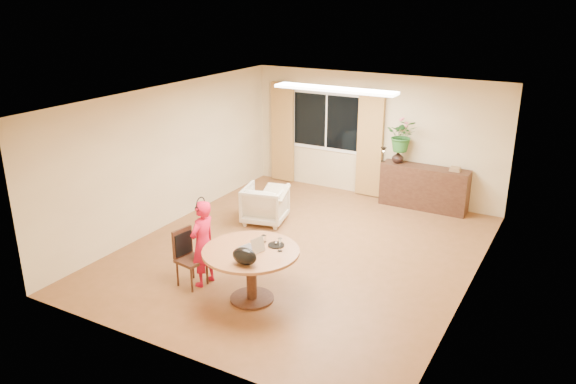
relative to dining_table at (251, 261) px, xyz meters
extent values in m
plane|color=brown|center=(-0.13, 1.73, -0.61)|extent=(6.50, 6.50, 0.00)
plane|color=white|center=(-0.13, 1.73, 1.99)|extent=(6.50, 6.50, 0.00)
plane|color=tan|center=(-0.13, 4.98, 0.69)|extent=(5.50, 0.00, 5.50)
plane|color=tan|center=(-2.88, 1.73, 0.69)|extent=(0.00, 6.50, 6.50)
plane|color=tan|center=(2.62, 1.73, 0.69)|extent=(0.00, 6.50, 6.50)
cube|color=white|center=(-1.23, 4.96, 0.89)|extent=(1.70, 0.02, 1.30)
cube|color=black|center=(-1.23, 4.95, 0.89)|extent=(1.55, 0.01, 1.15)
cube|color=white|center=(-1.23, 4.95, 0.89)|extent=(0.04, 0.01, 1.15)
cube|color=olive|center=(-2.28, 4.88, 0.54)|extent=(0.55, 0.08, 2.25)
cube|color=olive|center=(-0.18, 4.88, 0.54)|extent=(0.55, 0.08, 2.25)
cube|color=white|center=(-0.13, 2.93, 1.96)|extent=(2.20, 0.35, 0.05)
cylinder|color=brown|center=(0.00, 0.00, 0.14)|extent=(1.36, 1.36, 0.04)
cylinder|color=black|center=(0.00, 0.00, -0.24)|extent=(0.15, 0.15, 0.73)
cylinder|color=black|center=(0.00, 0.00, -0.59)|extent=(0.63, 0.63, 0.03)
imported|color=red|center=(-0.87, 0.05, 0.05)|extent=(0.50, 0.34, 1.32)
imported|color=beige|center=(-1.33, 2.55, -0.25)|extent=(0.93, 0.94, 0.72)
cube|color=black|center=(1.07, 4.74, -0.17)|extent=(1.74, 0.43, 0.87)
imported|color=black|center=(0.49, 4.74, 0.39)|extent=(0.28, 0.28, 0.25)
imported|color=#2E5E23|center=(0.55, 4.74, 0.84)|extent=(0.71, 0.65, 0.66)
camera|label=1|loc=(3.88, -5.89, 3.52)|focal=35.00mm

